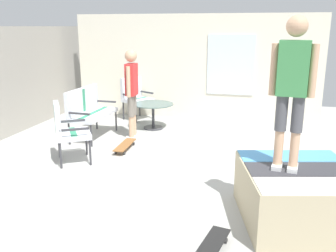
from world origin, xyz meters
The scene contains 11 objects.
ground_plane centered at (0.00, 0.00, -0.05)m, with size 12.00×12.00×0.10m, color #A8A8A3.
house_facade centered at (3.80, 0.49, 1.26)m, with size 0.23×6.00×2.52m.
skate_ramp centered at (-0.96, -1.67, 0.33)m, with size 1.81×2.39×0.65m.
patio_bench centered at (1.59, 2.28, 0.62)m, with size 1.26×0.58×1.02m.
patio_chair_near_house centered at (3.33, 1.88, 0.61)m, with size 0.81×0.78×1.02m.
patio_chair_by_wall centered at (0.13, 1.97, 0.61)m, with size 0.82×0.80×1.02m.
patio_table centered at (2.54, 1.17, 0.40)m, with size 0.90×0.90×0.57m.
person_watching centered at (1.72, 1.37, 1.06)m, with size 0.48×0.25×1.79m.
person_skater centered at (-1.02, -1.45, 1.64)m, with size 0.27×0.48×1.69m.
skateboard_by_bench centered at (0.99, 1.26, 0.08)m, with size 0.81×0.23×0.10m.
skateboard_spare centered at (-1.92, -0.74, 0.08)m, with size 0.82×0.35×0.10m.
Camera 1 is at (-5.17, -1.13, 2.23)m, focal length 39.53 mm.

